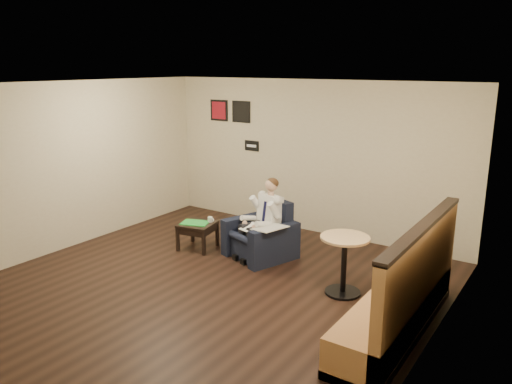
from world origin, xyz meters
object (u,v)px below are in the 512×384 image
Objects in this scene: green_folder at (195,223)px; cafe_table at (344,265)px; armchair at (260,230)px; banquette at (397,278)px; seated_man at (254,222)px; smartphone at (204,220)px; side_table at (198,236)px; coffee_mug at (210,220)px.

cafe_table reaches higher than green_folder.
banquette is (2.61, -1.09, 0.23)m from armchair.
armchair reaches higher than cafe_table.
green_folder is at bearing 176.26° from cafe_table.
cafe_table is at bearing 6.38° from seated_man.
cafe_table is at bearing -9.35° from smartphone.
banquette is 3.21× the size of cafe_table.
armchair is 1.15m from side_table.
side_table is 2.79m from cafe_table.
side_table is at bearing 45.27° from green_folder.
armchair is 1.77m from cafe_table.
coffee_mug is (0.15, 0.15, 0.27)m from side_table.
green_folder is (-0.03, -0.03, 0.23)m from side_table.
cafe_table is (2.76, -0.38, -0.04)m from smartphone.
green_folder is at bearing -103.96° from smartphone.
coffee_mug is 0.04× the size of banquette.
seated_man is 2.22× the size of side_table.
seated_man reaches higher than armchair.
coffee_mug is 0.12× the size of cafe_table.
seated_man is 2.83m from banquette.
seated_man is 1.79m from cafe_table.
armchair is at bearing 163.69° from cafe_table.
banquette reaches higher than green_folder.
coffee_mug reaches higher than green_folder.
green_folder is (-1.07, -0.20, -0.16)m from seated_man.
armchair reaches higher than green_folder.
banquette is 1.13m from cafe_table.
armchair is 1.16m from green_folder.
side_table is at bearing -134.73° from coffee_mug.
smartphone is 0.17× the size of cafe_table.
green_folder is (-1.11, -0.31, 0.01)m from armchair.
cafe_table is (2.63, -0.36, -0.09)m from coffee_mug.
green_folder is at bearing -134.73° from side_table.
seated_man is 12.87× the size of coffee_mug.
armchair is 1.08m from smartphone.
side_table is 3.81m from banquette.
side_table is 0.21× the size of banquette.
smartphone is at bearing 84.22° from side_table.
smartphone is at bearing -160.69° from seated_man.
banquette is (2.65, -0.98, 0.06)m from seated_man.
seated_man is at bearing 159.74° from banquette.
side_table is at bearing 175.70° from cafe_table.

